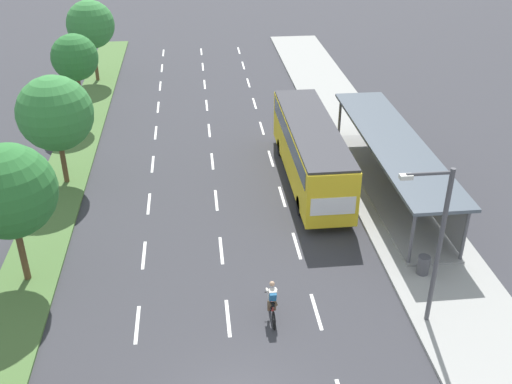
{
  "coord_description": "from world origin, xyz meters",
  "views": [
    {
      "loc": [
        -0.84,
        -13.09,
        15.64
      ],
      "look_at": [
        1.94,
        12.64,
        1.2
      ],
      "focal_mm": 41.92,
      "sensor_mm": 36.0,
      "label": 1
    }
  ],
  "objects_px": {
    "bus_shelter": "(397,160)",
    "bus": "(311,147)",
    "median_tree_third": "(55,113)",
    "trash_bin": "(423,265)",
    "median_tree_second": "(8,191)",
    "streetlight": "(436,238)",
    "median_tree_fifth": "(91,25)",
    "median_tree_fourth": "(75,58)",
    "cyclist": "(272,303)"
  },
  "relations": [
    {
      "from": "median_tree_second",
      "to": "median_tree_third",
      "type": "xyz_separation_m",
      "value": [
        0.19,
        8.73,
        -0.21
      ]
    },
    {
      "from": "median_tree_fourth",
      "to": "streetlight",
      "type": "relative_size",
      "value": 0.91
    },
    {
      "from": "streetlight",
      "to": "bus",
      "type": "bearing_deg",
      "value": 100.31
    },
    {
      "from": "median_tree_third",
      "to": "median_tree_fifth",
      "type": "bearing_deg",
      "value": 91.4
    },
    {
      "from": "median_tree_third",
      "to": "median_tree_fourth",
      "type": "bearing_deg",
      "value": 91.89
    },
    {
      "from": "cyclist",
      "to": "median_tree_fifth",
      "type": "distance_m",
      "value": 31.63
    },
    {
      "from": "bus",
      "to": "median_tree_second",
      "type": "xyz_separation_m",
      "value": [
        -13.52,
        -7.57,
        2.26
      ]
    },
    {
      "from": "cyclist",
      "to": "streetlight",
      "type": "relative_size",
      "value": 0.28
    },
    {
      "from": "bus_shelter",
      "to": "streetlight",
      "type": "distance_m",
      "value": 10.68
    },
    {
      "from": "bus",
      "to": "cyclist",
      "type": "xyz_separation_m",
      "value": [
        -3.55,
        -11.09,
        -1.28
      ]
    },
    {
      "from": "bus_shelter",
      "to": "median_tree_third",
      "type": "bearing_deg",
      "value": 170.96
    },
    {
      "from": "cyclist",
      "to": "median_tree_third",
      "type": "relative_size",
      "value": 0.3
    },
    {
      "from": "bus",
      "to": "median_tree_third",
      "type": "bearing_deg",
      "value": 175.04
    },
    {
      "from": "bus_shelter",
      "to": "median_tree_second",
      "type": "bearing_deg",
      "value": -161.59
    },
    {
      "from": "median_tree_fifth",
      "to": "trash_bin",
      "type": "distance_m",
      "value": 32.72
    },
    {
      "from": "median_tree_fourth",
      "to": "median_tree_fifth",
      "type": "relative_size",
      "value": 0.94
    },
    {
      "from": "bus_shelter",
      "to": "bus",
      "type": "relative_size",
      "value": 1.27
    },
    {
      "from": "median_tree_fourth",
      "to": "cyclist",
      "type": "bearing_deg",
      "value": -64.34
    },
    {
      "from": "median_tree_third",
      "to": "median_tree_fourth",
      "type": "height_order",
      "value": "median_tree_third"
    },
    {
      "from": "cyclist",
      "to": "trash_bin",
      "type": "height_order",
      "value": "cyclist"
    },
    {
      "from": "bus_shelter",
      "to": "trash_bin",
      "type": "distance_m",
      "value": 7.63
    },
    {
      "from": "streetlight",
      "to": "trash_bin",
      "type": "height_order",
      "value": "streetlight"
    },
    {
      "from": "bus_shelter",
      "to": "bus",
      "type": "bearing_deg",
      "value": 158.98
    },
    {
      "from": "median_tree_fourth",
      "to": "median_tree_third",
      "type": "bearing_deg",
      "value": -88.11
    },
    {
      "from": "trash_bin",
      "to": "bus_shelter",
      "type": "bearing_deg",
      "value": 81.72
    },
    {
      "from": "median_tree_second",
      "to": "trash_bin",
      "type": "bearing_deg",
      "value": -5.16
    },
    {
      "from": "bus",
      "to": "median_tree_second",
      "type": "height_order",
      "value": "median_tree_second"
    },
    {
      "from": "median_tree_second",
      "to": "median_tree_third",
      "type": "relative_size",
      "value": 1.02
    },
    {
      "from": "median_tree_fifth",
      "to": "trash_bin",
      "type": "relative_size",
      "value": 7.36
    },
    {
      "from": "bus_shelter",
      "to": "median_tree_third",
      "type": "xyz_separation_m",
      "value": [
        -17.62,
        2.8,
        2.25
      ]
    },
    {
      "from": "bus",
      "to": "median_tree_fifth",
      "type": "height_order",
      "value": "median_tree_fifth"
    },
    {
      "from": "median_tree_third",
      "to": "streetlight",
      "type": "bearing_deg",
      "value": -40.14
    },
    {
      "from": "median_tree_third",
      "to": "trash_bin",
      "type": "xyz_separation_m",
      "value": [
        16.54,
        -10.24,
        -3.54
      ]
    },
    {
      "from": "cyclist",
      "to": "median_tree_fourth",
      "type": "height_order",
      "value": "median_tree_fourth"
    },
    {
      "from": "bus",
      "to": "median_tree_second",
      "type": "distance_m",
      "value": 15.66
    },
    {
      "from": "median_tree_fifth",
      "to": "median_tree_third",
      "type": "bearing_deg",
      "value": -88.6
    },
    {
      "from": "median_tree_fourth",
      "to": "streetlight",
      "type": "height_order",
      "value": "streetlight"
    },
    {
      "from": "cyclist",
      "to": "median_tree_fifth",
      "type": "relative_size",
      "value": 0.29
    },
    {
      "from": "median_tree_second",
      "to": "streetlight",
      "type": "distance_m",
      "value": 16.29
    },
    {
      "from": "median_tree_second",
      "to": "median_tree_third",
      "type": "height_order",
      "value": "median_tree_second"
    },
    {
      "from": "bus",
      "to": "median_tree_third",
      "type": "distance_m",
      "value": 13.54
    },
    {
      "from": "streetlight",
      "to": "trash_bin",
      "type": "xyz_separation_m",
      "value": [
        1.03,
        2.84,
        -3.31
      ]
    },
    {
      "from": "bus_shelter",
      "to": "cyclist",
      "type": "relative_size",
      "value": 7.88
    },
    {
      "from": "median_tree_fourth",
      "to": "trash_bin",
      "type": "distance_m",
      "value": 25.66
    },
    {
      "from": "median_tree_fifth",
      "to": "streetlight",
      "type": "distance_m",
      "value": 34.45
    },
    {
      "from": "bus_shelter",
      "to": "median_tree_second",
      "type": "relative_size",
      "value": 2.34
    },
    {
      "from": "bus_shelter",
      "to": "trash_bin",
      "type": "bearing_deg",
      "value": -98.28
    },
    {
      "from": "trash_bin",
      "to": "median_tree_fourth",
      "type": "bearing_deg",
      "value": 131.57
    },
    {
      "from": "median_tree_fourth",
      "to": "median_tree_fifth",
      "type": "bearing_deg",
      "value": 90.91
    },
    {
      "from": "median_tree_third",
      "to": "streetlight",
      "type": "xyz_separation_m",
      "value": [
        15.51,
        -13.08,
        -0.23
      ]
    }
  ]
}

